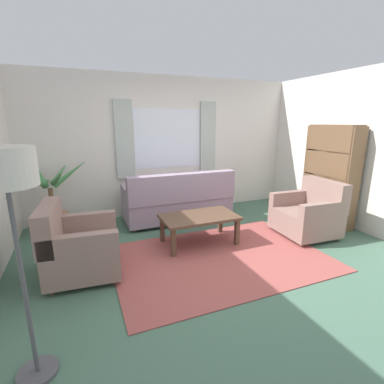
{
  "coord_description": "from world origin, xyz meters",
  "views": [
    {
      "loc": [
        -1.65,
        -3.01,
        1.78
      ],
      "look_at": [
        -0.12,
        0.7,
        0.76
      ],
      "focal_mm": 26.21,
      "sensor_mm": 36.0,
      "label": 1
    }
  ],
  "objects_px": {
    "standing_lamp": "(7,188)",
    "armchair_right": "(309,214)",
    "coffee_table": "(199,219)",
    "bookshelf": "(330,180)",
    "armchair_left": "(77,247)",
    "couch": "(178,201)",
    "potted_plant": "(52,206)"
  },
  "relations": [
    {
      "from": "armchair_right",
      "to": "standing_lamp",
      "type": "xyz_separation_m",
      "value": [
        -3.73,
        -1.25,
        1.03
      ]
    },
    {
      "from": "couch",
      "to": "armchair_left",
      "type": "bearing_deg",
      "value": 37.18
    },
    {
      "from": "standing_lamp",
      "to": "couch",
      "type": "bearing_deg",
      "value": 52.5
    },
    {
      "from": "potted_plant",
      "to": "standing_lamp",
      "type": "distance_m",
      "value": 3.02
    },
    {
      "from": "armchair_right",
      "to": "standing_lamp",
      "type": "bearing_deg",
      "value": -68.44
    },
    {
      "from": "coffee_table",
      "to": "bookshelf",
      "type": "bearing_deg",
      "value": -1.92
    },
    {
      "from": "potted_plant",
      "to": "armchair_right",
      "type": "bearing_deg",
      "value": -23.38
    },
    {
      "from": "armchair_left",
      "to": "bookshelf",
      "type": "bearing_deg",
      "value": -82.85
    },
    {
      "from": "potted_plant",
      "to": "bookshelf",
      "type": "distance_m",
      "value": 4.64
    },
    {
      "from": "potted_plant",
      "to": "standing_lamp",
      "type": "relative_size",
      "value": 0.77
    },
    {
      "from": "couch",
      "to": "bookshelf",
      "type": "height_order",
      "value": "bookshelf"
    },
    {
      "from": "couch",
      "to": "potted_plant",
      "type": "height_order",
      "value": "potted_plant"
    },
    {
      "from": "coffee_table",
      "to": "armchair_right",
      "type": "bearing_deg",
      "value": -11.25
    },
    {
      "from": "armchair_right",
      "to": "bookshelf",
      "type": "relative_size",
      "value": 0.51
    },
    {
      "from": "coffee_table",
      "to": "bookshelf",
      "type": "distance_m",
      "value": 2.46
    },
    {
      "from": "armchair_right",
      "to": "standing_lamp",
      "type": "distance_m",
      "value": 4.06
    },
    {
      "from": "couch",
      "to": "standing_lamp",
      "type": "bearing_deg",
      "value": 52.5
    },
    {
      "from": "couch",
      "to": "armchair_right",
      "type": "xyz_separation_m",
      "value": [
        1.69,
        -1.41,
        -0.01
      ]
    },
    {
      "from": "armchair_left",
      "to": "bookshelf",
      "type": "height_order",
      "value": "bookshelf"
    },
    {
      "from": "standing_lamp",
      "to": "armchair_left",
      "type": "bearing_deg",
      "value": 76.99
    },
    {
      "from": "armchair_left",
      "to": "standing_lamp",
      "type": "relative_size",
      "value": 0.55
    },
    {
      "from": "armchair_left",
      "to": "couch",
      "type": "bearing_deg",
      "value": -48.02
    },
    {
      "from": "couch",
      "to": "armchair_right",
      "type": "distance_m",
      "value": 2.2
    },
    {
      "from": "armchair_left",
      "to": "potted_plant",
      "type": "bearing_deg",
      "value": 17.35
    },
    {
      "from": "bookshelf",
      "to": "armchair_right",
      "type": "bearing_deg",
      "value": 111.66
    },
    {
      "from": "standing_lamp",
      "to": "armchair_right",
      "type": "bearing_deg",
      "value": 18.48
    },
    {
      "from": "potted_plant",
      "to": "bookshelf",
      "type": "bearing_deg",
      "value": -17.04
    },
    {
      "from": "potted_plant",
      "to": "bookshelf",
      "type": "height_order",
      "value": "bookshelf"
    },
    {
      "from": "potted_plant",
      "to": "bookshelf",
      "type": "xyz_separation_m",
      "value": [
        4.43,
        -1.36,
        0.34
      ]
    },
    {
      "from": "couch",
      "to": "standing_lamp",
      "type": "distance_m",
      "value": 3.49
    },
    {
      "from": "couch",
      "to": "bookshelf",
      "type": "xyz_separation_m",
      "value": [
        2.36,
        -1.14,
        0.43
      ]
    },
    {
      "from": "bookshelf",
      "to": "armchair_left",
      "type": "bearing_deg",
      "value": 92.35
    }
  ]
}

